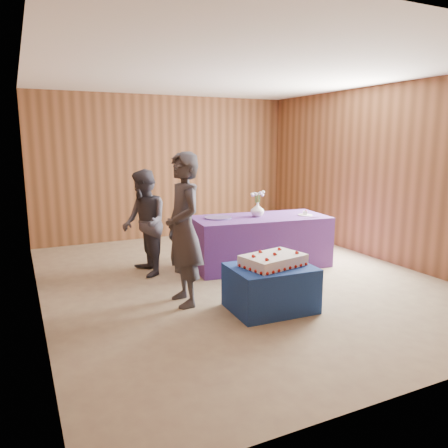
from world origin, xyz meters
TOP-DOWN VIEW (x-y plane):
  - ground at (0.00, 0.00)m, footprint 6.00×6.00m
  - room_shell at (0.00, 0.00)m, footprint 5.04×6.04m
  - cake_table at (-0.17, -1.13)m, footprint 0.93×0.74m
  - serving_table at (0.60, 0.44)m, footprint 2.09×1.13m
  - sheet_cake at (-0.13, -1.11)m, footprint 0.78×0.60m
  - vase at (0.57, 0.47)m, footprint 0.24×0.24m
  - flower_spray at (0.57, 0.47)m, footprint 0.21×0.21m
  - platter at (-0.02, 0.59)m, footprint 0.49×0.49m
  - plate at (1.27, 0.24)m, footprint 0.30×0.30m
  - cake_slice at (1.27, 0.24)m, footprint 0.08×0.08m
  - knife at (1.23, 0.02)m, footprint 0.26×0.03m
  - guest_left at (-0.97, -0.54)m, footprint 0.42×0.64m
  - guest_right at (-1.08, 0.73)m, footprint 0.57×0.73m

SIDE VIEW (x-z plane):
  - ground at x=0.00m, z-range 0.00..0.00m
  - cake_table at x=-0.17m, z-range 0.00..0.50m
  - serving_table at x=0.60m, z-range 0.00..0.75m
  - sheet_cake at x=-0.13m, z-range 0.48..0.64m
  - guest_right at x=-1.08m, z-range 0.00..1.48m
  - knife at x=1.23m, z-range 0.75..0.75m
  - plate at x=1.27m, z-range 0.75..0.76m
  - platter at x=-0.02m, z-range 0.75..0.77m
  - cake_slice at x=1.27m, z-range 0.75..0.83m
  - vase at x=0.57m, z-range 0.75..0.96m
  - guest_left at x=-0.97m, z-range 0.00..1.75m
  - flower_spray at x=0.57m, z-range 1.01..1.18m
  - room_shell at x=0.00m, z-range 0.44..3.16m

